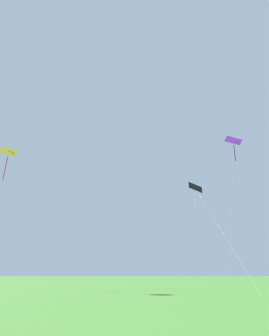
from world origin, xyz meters
TOP-DOWN VIEW (x-y plane):
  - kite_yellow_diamond at (-14.74, 38.61)m, footprint 4.67×7.82m
  - kite_black_large at (8.17, 33.10)m, footprint 3.40×11.70m
  - kite_purple_streamer at (14.36, 39.71)m, footprint 4.17×5.27m

SIDE VIEW (x-z plane):
  - kite_black_large at x=8.17m, z-range 4.45..15.78m
  - kite_yellow_diamond at x=-14.74m, z-range 6.94..24.49m
  - kite_purple_streamer at x=14.36m, z-range 7.97..27.33m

